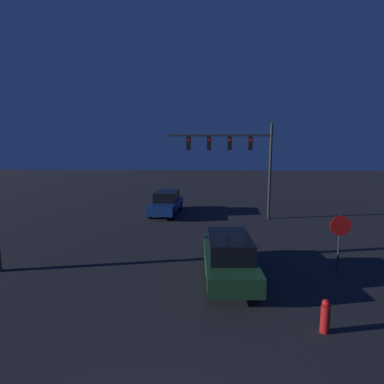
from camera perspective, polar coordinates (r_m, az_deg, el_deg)
The scene contains 5 objects.
car_near at distance 11.48m, azimuth 7.01°, elevation -11.99°, with size 1.92×4.79×1.68m.
car_far at distance 21.93m, azimuth -4.87°, elevation -2.00°, with size 2.12×4.86×1.68m.
traffic_signal_mast at distance 20.38m, azimuth 8.60°, elevation 7.52°, with size 6.94×0.30×6.40m.
stop_sign at distance 12.93m, azimuth 26.33°, elevation -6.99°, with size 0.79×0.07×2.29m.
fire_hydrant at distance 9.25m, azimuth 24.05°, elevation -20.77°, with size 0.24×0.24×0.93m.
Camera 1 is at (0.67, -2.74, 4.89)m, focal length 28.00 mm.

